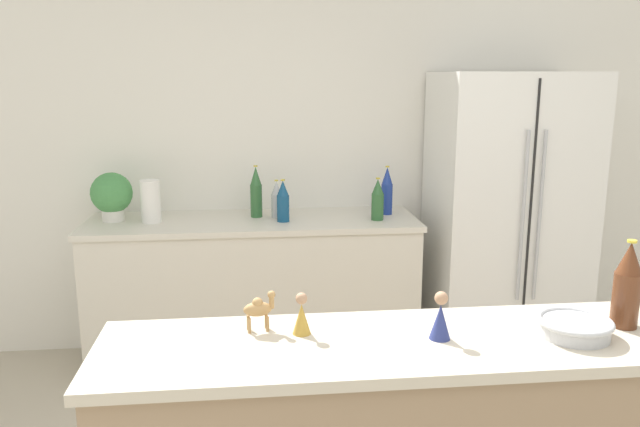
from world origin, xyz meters
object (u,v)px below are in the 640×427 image
object	(u,v)px
refrigerator	(506,219)
back_bottle_3	(387,191)
back_bottle_0	(277,200)
wise_man_figurine_blue	(302,316)
wise_man_figurine_crimson	(440,319)
fruit_bowl	(574,326)
paper_towel_roll	(151,201)
back_bottle_2	(378,200)
camel_figurine	(259,308)
back_bottle_1	(283,202)
wine_bottle	(627,286)
back_bottle_4	(256,192)
potted_plant	(112,195)

from	to	relation	value
refrigerator	back_bottle_3	size ratio (longest dim) A/B	5.88
back_bottle_0	wise_man_figurine_blue	size ratio (longest dim) A/B	1.73
wise_man_figurine_crimson	fruit_bowl	bearing A→B (deg)	-3.38
paper_towel_roll	back_bottle_2	world-z (taller)	back_bottle_2
back_bottle_0	camel_figurine	xyz separation A→B (m)	(-0.13, -1.88, 0.02)
fruit_bowl	camel_figurine	bearing A→B (deg)	171.37
back_bottle_1	back_bottle_2	distance (m)	0.57
paper_towel_roll	wise_man_figurine_crimson	xyz separation A→B (m)	(1.17, -1.95, -0.00)
paper_towel_roll	back_bottle_0	size ratio (longest dim) A/B	1.08
wine_bottle	wise_man_figurine_blue	xyz separation A→B (m)	(-1.04, 0.05, -0.08)
back_bottle_4	fruit_bowl	bearing A→B (deg)	-64.72
back_bottle_0	back_bottle_4	distance (m)	0.13
back_bottle_0	wise_man_figurine_blue	xyz separation A→B (m)	(0.00, -1.92, 0.00)
paper_towel_roll	wine_bottle	size ratio (longest dim) A/B	0.88
back_bottle_0	wise_man_figurine_blue	bearing A→B (deg)	-89.91
potted_plant	back_bottle_4	world-z (taller)	back_bottle_4
paper_towel_roll	fruit_bowl	xyz separation A→B (m)	(1.59, -1.97, -0.04)
paper_towel_roll	wine_bottle	world-z (taller)	wine_bottle
back_bottle_0	back_bottle_4	size ratio (longest dim) A/B	0.73
back_bottle_4	wine_bottle	bearing A→B (deg)	-59.68
back_bottle_0	wise_man_figurine_blue	distance (m)	1.92
back_bottle_2	back_bottle_3	world-z (taller)	back_bottle_3
back_bottle_3	refrigerator	bearing A→B (deg)	-8.07
back_bottle_4	back_bottle_0	bearing A→B (deg)	-11.60
back_bottle_1	back_bottle_2	bearing A→B (deg)	-1.79
wine_bottle	wise_man_figurine_blue	world-z (taller)	wine_bottle
back_bottle_1	wise_man_figurine_crimson	distance (m)	1.92
back_bottle_0	back_bottle_3	world-z (taller)	back_bottle_3
refrigerator	fruit_bowl	world-z (taller)	refrigerator
potted_plant	back_bottle_0	bearing A→B (deg)	-0.23
back_bottle_1	wise_man_figurine_crimson	bearing A→B (deg)	-78.33
paper_towel_roll	back_bottle_0	world-z (taller)	paper_towel_roll
back_bottle_2	wise_man_figurine_crimson	distance (m)	1.88
back_bottle_3	camel_figurine	bearing A→B (deg)	-113.36
camel_figurine	wise_man_figurine_blue	size ratio (longest dim) A/B	0.96
wine_bottle	wise_man_figurine_crimson	size ratio (longest dim) A/B	1.89
refrigerator	wise_man_figurine_blue	xyz separation A→B (m)	(-1.43, -1.83, 0.14)
potted_plant	back_bottle_4	bearing A→B (deg)	1.44
paper_towel_roll	wise_man_figurine_blue	distance (m)	2.01
camel_figurine	potted_plant	bearing A→B (deg)	114.28
refrigerator	back_bottle_2	bearing A→B (deg)	-176.66
paper_towel_roll	back_bottle_0	xyz separation A→B (m)	(0.74, 0.05, -0.02)
wise_man_figurine_blue	back_bottle_2	bearing A→B (deg)	71.45
back_bottle_0	wine_bottle	bearing A→B (deg)	-62.09
back_bottle_2	fruit_bowl	bearing A→B (deg)	-82.65
wise_man_figurine_blue	wise_man_figurine_crimson	xyz separation A→B (m)	(0.42, -0.08, 0.01)
back_bottle_1	fruit_bowl	xyz separation A→B (m)	(0.81, -1.91, -0.03)
refrigerator	back_bottle_2	xyz separation A→B (m)	(-0.83, -0.05, 0.15)
paper_towel_roll	camel_figurine	distance (m)	1.93
back_bottle_1	back_bottle_4	xyz separation A→B (m)	(-0.16, 0.14, 0.03)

